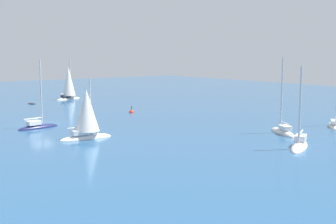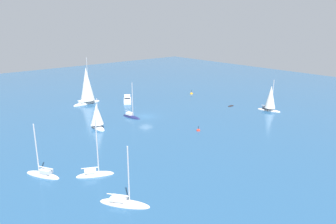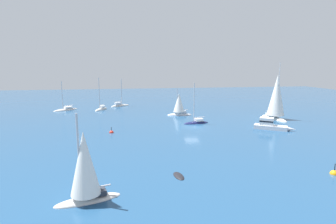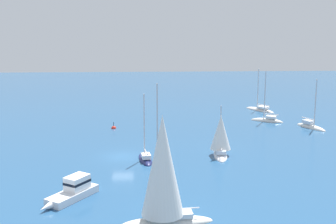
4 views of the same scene
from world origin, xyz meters
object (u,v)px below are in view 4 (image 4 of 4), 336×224
Objects in this scene: ketch at (311,127)px; motor_cruiser at (73,190)px; yacht_2 at (260,110)px; ketch_1 at (163,174)px; channel_buoy at (114,128)px; yacht at (221,138)px; ketch_2 at (145,159)px; yacht_1 at (267,120)px.

motor_cruiser is at bearing -78.47° from ketch.
motor_cruiser is at bearing 109.74° from yacht_2.
ketch_1 reaches higher than channel_buoy.
motor_cruiser is (15.57, 12.78, -1.34)m from yacht.
ketch_2 is (8.97, 1.48, -1.91)m from yacht.
channel_buoy is at bearing 7.71° from ketch_2.
yacht is 28.46m from yacht_2.
yacht_2 reaches higher than yacht.
yacht is 0.53× the size of ketch_1.
ketch is 13.82m from yacht_2.
ketch_2 reaches higher than yacht_2.
ketch_1 is 9.21× the size of channel_buoy.
channel_buoy is (23.77, 3.52, -0.18)m from yacht_1.
ketch is at bearing 166.93° from yacht_1.
motor_cruiser is (31.06, 25.90, 0.57)m from ketch.
ketch_1 is 1.42× the size of yacht_1.
yacht_1 is 24.03m from channel_buoy.
motor_cruiser is at bearing 76.77° from yacht_1.
ketch_2 reaches higher than yacht.
ketch_1 is (22.95, 31.65, 4.05)m from ketch.
channel_buoy is at bearing 35.36° from yacht_1.
channel_buoy is (29.16, -1.00, -0.18)m from ketch.
yacht is at bearing -78.03° from ketch.
yacht_1 reaches higher than yacht_2.
ketch_2 is 13.10m from motor_cruiser.
ketch_1 is at bearing 176.01° from ketch_2.
motor_cruiser is (8.11, -5.75, -3.48)m from ketch_1.
ketch_2 is at bearing -91.18° from ketch_1.
ketch_2 is at bearing -87.46° from ketch.
ketch_1 is (7.46, 18.53, 2.15)m from yacht.
yacht is at bearing 87.14° from yacht_1.
ketch_1 reaches higher than yacht_2.
ketch is at bearing -45.46° from yacht.
ketch is at bearing 178.03° from channel_buoy.
ketch is (-15.49, -13.12, -1.91)m from yacht.
yacht_1 reaches higher than channel_buoy.
motor_cruiser is at bearing 85.96° from channel_buoy.
yacht is at bearing 163.11° from motor_cruiser.
yacht is at bearing -89.67° from ketch_2.
ketch_2 is 1.29× the size of motor_cruiser.
yacht is at bearing 134.07° from channel_buoy.
yacht_2 is at bearing -68.91° from yacht_1.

